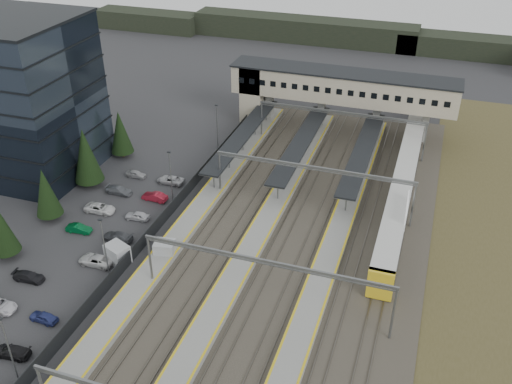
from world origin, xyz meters
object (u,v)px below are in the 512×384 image
(office_building, at_px, (7,96))
(footbridge, at_px, (327,88))
(relay_cabin_near, at_px, (118,254))
(relay_cabin_far, at_px, (165,250))
(train, at_px, (408,162))
(billboard, at_px, (406,214))

(office_building, relative_size, footbridge, 0.60)
(relay_cabin_near, bearing_deg, office_building, 147.95)
(relay_cabin_far, height_order, footbridge, footbridge)
(office_building, xyz_separation_m, relay_cabin_near, (27.85, -17.43, -10.97))
(relay_cabin_near, xyz_separation_m, footbridge, (15.85, 47.43, 6.71))
(office_building, bearing_deg, train, 15.76)
(relay_cabin_near, relative_size, footbridge, 0.09)
(footbridge, bearing_deg, office_building, -145.53)
(relay_cabin_near, distance_m, relay_cabin_far, 5.90)
(office_building, xyz_separation_m, footbridge, (43.70, 30.00, -4.26))
(relay_cabin_near, xyz_separation_m, billboard, (33.46, 16.63, 2.57))
(relay_cabin_near, bearing_deg, train, 46.90)
(footbridge, height_order, billboard, footbridge)
(office_building, bearing_deg, billboard, -0.75)
(relay_cabin_far, height_order, train, train)
(relay_cabin_near, relative_size, billboard, 0.54)
(relay_cabin_near, distance_m, billboard, 37.45)
(office_building, xyz_separation_m, relay_cabin_far, (33.10, -14.75, -11.02))
(office_building, height_order, billboard, office_building)
(office_building, distance_m, relay_cabin_near, 34.64)
(relay_cabin_far, distance_m, footbridge, 46.48)
(train, bearing_deg, office_building, -164.24)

